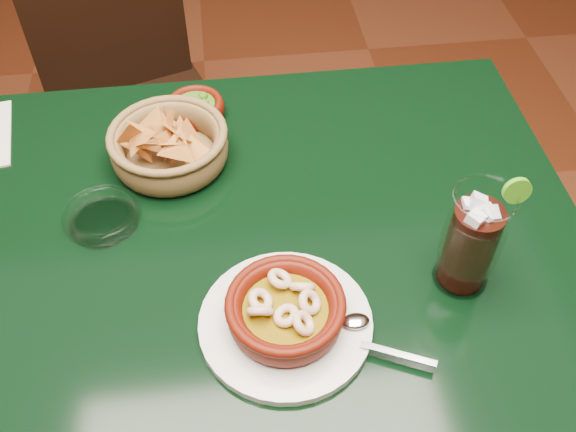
{
  "coord_description": "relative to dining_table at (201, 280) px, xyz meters",
  "views": [
    {
      "loc": [
        0.06,
        -0.62,
        1.5
      ],
      "look_at": [
        0.14,
        -0.02,
        0.81
      ],
      "focal_mm": 40.0,
      "sensor_mm": 36.0,
      "label": 1
    }
  ],
  "objects": [
    {
      "name": "shrimp_plate",
      "position": [
        0.12,
        -0.16,
        0.13
      ],
      "size": [
        0.3,
        0.23,
        0.08
      ],
      "color": "silver",
      "rests_on": "dining_table"
    },
    {
      "name": "cola_drink",
      "position": [
        0.38,
        -0.11,
        0.18
      ],
      "size": [
        0.17,
        0.17,
        0.19
      ],
      "color": "white",
      "rests_on": "dining_table"
    },
    {
      "name": "guacamole_ramekin",
      "position": [
        0.01,
        0.29,
        0.12
      ],
      "size": [
        0.12,
        0.12,
        0.04
      ],
      "color": "#460C03",
      "rests_on": "dining_table"
    },
    {
      "name": "dining_chair",
      "position": [
        -0.16,
        0.7,
        -0.17
      ],
      "size": [
        0.51,
        0.51,
        0.88
      ],
      "color": "black",
      "rests_on": "ground"
    },
    {
      "name": "glass_ashtray",
      "position": [
        -0.14,
        0.05,
        0.11
      ],
      "size": [
        0.13,
        0.13,
        0.03
      ],
      "color": "white",
      "rests_on": "dining_table"
    },
    {
      "name": "chip_basket",
      "position": [
        -0.03,
        0.18,
        0.13
      ],
      "size": [
        0.23,
        0.23,
        0.13
      ],
      "color": "olive",
      "rests_on": "dining_table"
    },
    {
      "name": "dining_table",
      "position": [
        0.0,
        0.0,
        0.0
      ],
      "size": [
        1.2,
        0.8,
        0.75
      ],
      "color": "black",
      "rests_on": "ground"
    }
  ]
}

